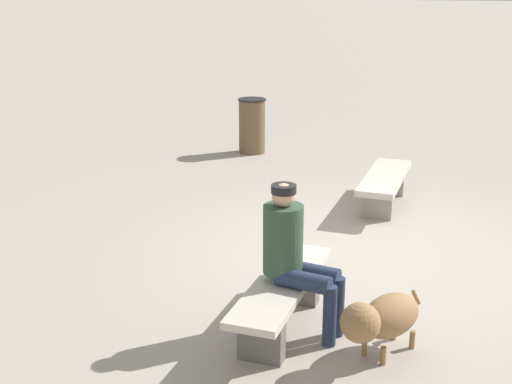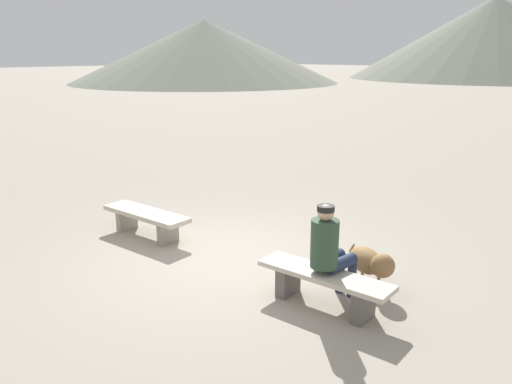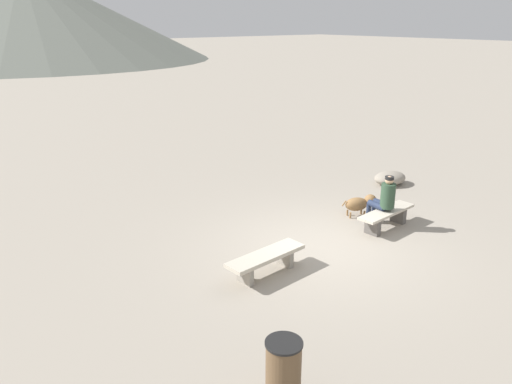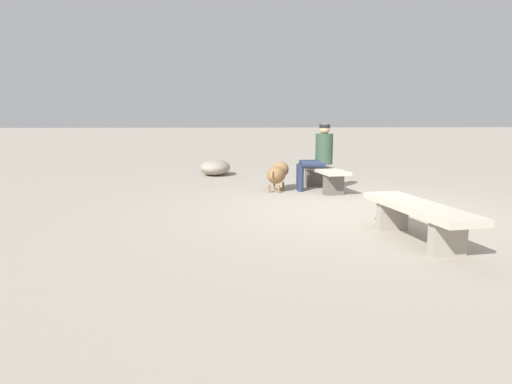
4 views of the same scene
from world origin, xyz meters
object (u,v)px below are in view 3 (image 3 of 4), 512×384
(bench_left, at_px, (266,259))
(dog, at_px, (361,203))
(bench_right, at_px, (386,216))
(boulder, at_px, (390,178))
(trash_bin, at_px, (283,374))
(seated_person, at_px, (384,198))

(bench_left, relative_size, dog, 2.03)
(bench_right, bearing_deg, boulder, 31.89)
(bench_left, relative_size, bench_right, 1.00)
(bench_left, distance_m, bench_right, 3.54)
(trash_bin, bearing_deg, dog, 32.45)
(bench_right, bearing_deg, seated_person, 90.39)
(bench_left, xyz_separation_m, seated_person, (3.54, 0.08, 0.39))
(seated_person, height_order, dog, seated_person)
(bench_right, relative_size, boulder, 1.69)
(bench_right, xyz_separation_m, trash_bin, (-5.48, -2.70, 0.16))
(bench_right, distance_m, trash_bin, 6.12)
(bench_right, distance_m, dog, 0.87)
(dog, bearing_deg, bench_left, -142.20)
(boulder, bearing_deg, trash_bin, -150.37)
(bench_left, xyz_separation_m, dog, (3.66, 0.84, 0.01))
(seated_person, distance_m, trash_bin, 6.16)
(seated_person, bearing_deg, boulder, 37.75)
(bench_right, bearing_deg, bench_left, 175.60)
(dog, xyz_separation_m, trash_bin, (-5.60, -3.56, 0.13))
(bench_right, height_order, seated_person, seated_person)
(dog, height_order, boulder, dog)
(dog, relative_size, boulder, 0.84)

